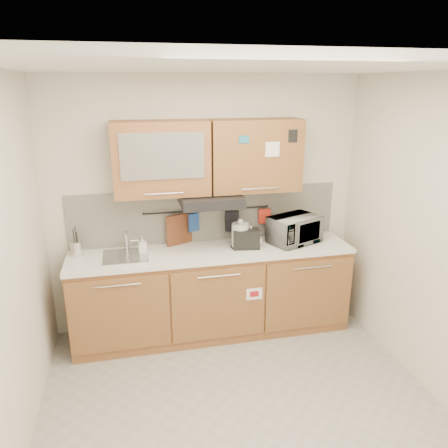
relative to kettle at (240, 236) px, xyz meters
name	(u,v)px	position (x,y,z in m)	size (l,w,h in m)	color
floor	(242,408)	(-0.29, -1.21, -1.04)	(3.20, 3.20, 0.00)	#9E9993
ceiling	(247,67)	(-0.29, -1.21, 1.56)	(3.20, 3.20, 0.00)	white
wall_back	(206,205)	(-0.29, 0.29, 0.26)	(3.20, 3.20, 0.00)	silver
wall_left	(4,280)	(-1.89, -1.21, 0.26)	(3.00, 3.00, 0.00)	silver
wall_right	(438,242)	(1.31, -1.21, 0.26)	(3.00, 3.00, 0.00)	silver
base_cabinet	(213,296)	(-0.29, -0.01, -0.64)	(2.80, 0.64, 0.88)	#995C36
countertop	(212,252)	(-0.29, -0.02, -0.14)	(2.82, 0.62, 0.04)	white
backsplash	(207,215)	(-0.29, 0.28, 0.16)	(2.80, 0.02, 0.56)	silver
upper_cabinets	(208,157)	(-0.30, 0.12, 0.79)	(1.82, 0.37, 0.70)	#995C36
range_hood	(211,200)	(-0.29, 0.04, 0.38)	(0.60, 0.46, 0.10)	black
sink	(126,256)	(-1.14, 0.00, -0.12)	(0.42, 0.40, 0.26)	silver
utensil_rail	(207,210)	(-0.29, 0.24, 0.22)	(0.02, 0.02, 1.30)	black
utensil_crock	(77,248)	(-1.59, 0.12, -0.05)	(0.15, 0.15, 0.29)	silver
kettle	(240,236)	(0.00, 0.00, 0.00)	(0.22, 0.19, 0.30)	silver
toaster	(246,238)	(0.05, -0.03, -0.02)	(0.28, 0.19, 0.20)	black
microwave	(294,230)	(0.58, 0.01, 0.02)	(0.51, 0.34, 0.28)	#999999
soap_bottle	(142,245)	(-0.97, 0.06, -0.04)	(0.08, 0.08, 0.17)	#999999
cutting_board	(180,232)	(-0.58, 0.23, 0.01)	(0.31, 0.02, 0.38)	brown
oven_mitt	(194,222)	(-0.44, 0.23, 0.10)	(0.11, 0.03, 0.19)	#204796
dark_pouch	(232,221)	(-0.03, 0.23, 0.09)	(0.14, 0.04, 0.22)	black
pot_holder	(264,216)	(0.33, 0.23, 0.12)	(0.13, 0.02, 0.16)	red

